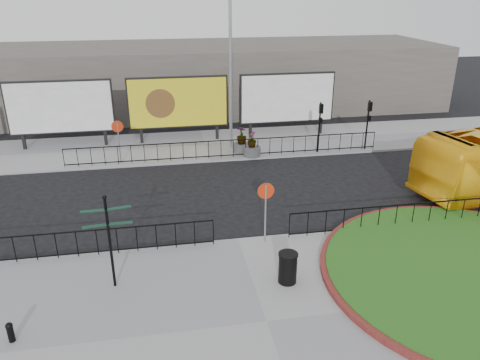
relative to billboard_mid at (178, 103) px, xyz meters
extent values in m
plane|color=black|center=(1.50, -12.97, -2.60)|extent=(90.00, 90.00, 0.00)
cube|color=gray|center=(1.50, -17.97, -2.54)|extent=(30.00, 10.00, 0.12)
cube|color=gray|center=(1.50, -0.97, -2.54)|extent=(44.00, 6.00, 0.12)
cylinder|color=maroon|center=(9.00, -16.97, -2.39)|extent=(10.40, 10.40, 0.18)
cylinder|color=#2B5416|center=(9.00, -16.97, -2.37)|extent=(10.00, 10.00, 0.22)
cylinder|color=gray|center=(-3.50, -3.57, -1.28)|extent=(0.07, 0.07, 2.40)
cylinder|color=#AF280B|center=(-3.50, -3.57, -0.33)|extent=(0.64, 0.03, 0.64)
cylinder|color=white|center=(-3.50, -3.55, -0.33)|extent=(0.50, 0.03, 0.50)
cylinder|color=gray|center=(2.50, -13.37, -1.28)|extent=(0.07, 0.07, 2.40)
cylinder|color=#AF280B|center=(2.50, -13.37, -0.33)|extent=(0.64, 0.03, 0.64)
cylinder|color=white|center=(2.50, -13.35, -0.33)|extent=(0.50, 0.03, 0.50)
cube|color=black|center=(-9.40, 0.03, -1.98)|extent=(0.18, 0.18, 1.00)
cube|color=black|center=(-4.60, 0.03, -1.98)|extent=(0.18, 0.18, 1.00)
cube|color=black|center=(-7.00, 0.03, 0.02)|extent=(6.20, 0.25, 3.20)
cube|color=white|center=(-7.00, -0.13, 0.02)|extent=(6.00, 0.06, 3.00)
cube|color=black|center=(-2.40, 0.03, -1.98)|extent=(0.18, 0.18, 1.00)
cube|color=black|center=(2.40, 0.03, -1.98)|extent=(0.18, 0.18, 1.00)
cube|color=black|center=(0.00, 0.03, 0.02)|extent=(6.20, 0.25, 3.20)
cube|color=gold|center=(0.00, -0.13, 0.02)|extent=(6.00, 0.06, 3.00)
cube|color=black|center=(4.60, 0.03, -1.98)|extent=(0.18, 0.18, 1.00)
cube|color=black|center=(9.40, 0.03, -1.98)|extent=(0.18, 0.18, 1.00)
cube|color=black|center=(7.00, 0.03, 0.02)|extent=(6.20, 0.25, 3.20)
cube|color=white|center=(7.00, -0.13, 0.02)|extent=(6.00, 0.06, 3.00)
cylinder|color=gray|center=(3.00, -1.97, 2.02)|extent=(0.18, 0.18, 9.00)
cylinder|color=black|center=(8.00, -3.57, -0.98)|extent=(0.10, 0.10, 3.00)
cube|color=black|center=(8.00, -3.69, 0.17)|extent=(0.22, 0.18, 0.55)
cube|color=black|center=(8.00, -3.69, -0.53)|extent=(0.20, 0.16, 0.30)
cylinder|color=black|center=(11.00, -3.57, -0.98)|extent=(0.10, 0.10, 3.00)
cube|color=black|center=(11.00, -3.69, 0.17)|extent=(0.22, 0.18, 0.55)
cube|color=black|center=(11.00, -3.69, -0.53)|extent=(0.20, 0.16, 0.30)
cube|color=#5C5851|center=(1.50, 9.03, -0.10)|extent=(40.00, 10.00, 5.00)
cylinder|color=black|center=(-3.06, -15.33, -0.88)|extent=(0.09, 0.09, 3.19)
sphere|color=black|center=(-3.06, -15.33, 0.76)|extent=(0.14, 0.14, 0.14)
cube|color=#0E3221|center=(-3.46, -15.34, 0.33)|extent=(0.75, 0.16, 0.03)
cube|color=#0E3221|center=(-2.67, -15.26, 0.33)|extent=(0.76, 0.27, 0.03)
cube|color=#0E3221|center=(-3.46, -15.38, -0.18)|extent=(0.76, 0.23, 0.03)
cube|color=#0E3221|center=(-2.66, -15.32, -0.18)|extent=(0.75, 0.16, 0.03)
cylinder|color=black|center=(-5.73, -17.53, -2.23)|extent=(0.18, 0.18, 0.51)
sphere|color=black|center=(-5.73, -17.53, -1.95)|extent=(0.20, 0.20, 0.20)
cylinder|color=black|center=(2.64, -16.13, -1.97)|extent=(0.62, 0.62, 1.03)
cylinder|color=black|center=(2.64, -16.13, -1.42)|extent=(0.66, 0.66, 0.07)
cylinder|color=#4C4C4F|center=(3.50, -2.81, -2.22)|extent=(0.99, 0.99, 0.51)
imported|color=#2B5416|center=(3.50, -2.81, -1.43)|extent=(0.80, 0.80, 1.06)
cylinder|color=#4C4C4F|center=(3.97, -3.57, -2.21)|extent=(1.02, 1.02, 0.53)
imported|color=#2B5416|center=(3.97, -3.57, -1.49)|extent=(0.58, 0.58, 0.92)
camera|label=1|loc=(-1.25, -28.86, 6.78)|focal=35.00mm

